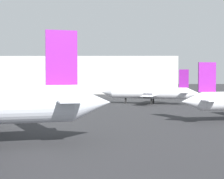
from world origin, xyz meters
name	(u,v)px	position (x,y,z in m)	size (l,w,h in m)	color
airplane_far_left	(149,93)	(13.39, 73.45, 2.74)	(24.34, 16.12, 8.48)	white
terminal_building	(65,75)	(-15.94, 129.44, 7.29)	(89.50, 20.84, 14.59)	#B7B7B2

